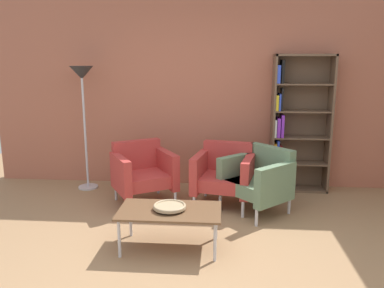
{
  "coord_description": "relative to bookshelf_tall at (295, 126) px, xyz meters",
  "views": [
    {
      "loc": [
        0.21,
        -3.23,
        1.85
      ],
      "look_at": [
        -0.12,
        0.84,
        0.95
      ],
      "focal_mm": 36.74,
      "sensor_mm": 36.0,
      "label": 1
    }
  ],
  "objects": [
    {
      "name": "coffee_table_low",
      "position": [
        -1.5,
        -1.92,
        -0.56
      ],
      "size": [
        1.0,
        0.56,
        0.4
      ],
      "color": "brown",
      "rests_on": "ground_plane"
    },
    {
      "name": "ground_plane",
      "position": [
        -1.21,
        -2.25,
        -0.93
      ],
      "size": [
        8.32,
        8.32,
        0.0
      ],
      "primitive_type": "plane",
      "color": "#9E7751"
    },
    {
      "name": "decorative_bowl",
      "position": [
        -1.5,
        -1.92,
        -0.49
      ],
      "size": [
        0.32,
        0.32,
        0.05
      ],
      "color": "tan",
      "rests_on": "coffee_table_low"
    },
    {
      "name": "floor_lamp_torchiere",
      "position": [
        -2.94,
        -0.19,
        0.52
      ],
      "size": [
        0.32,
        0.32,
        1.74
      ],
      "color": "silver",
      "rests_on": "ground_plane"
    },
    {
      "name": "bookshelf_tall",
      "position": [
        0.0,
        0.0,
        0.0
      ],
      "size": [
        0.8,
        0.3,
        1.9
      ],
      "color": "brown",
      "rests_on": "ground_plane"
    },
    {
      "name": "armchair_corner_red",
      "position": [
        -0.55,
        -0.87,
        -0.51
      ],
      "size": [
        0.95,
        0.95,
        0.78
      ],
      "rotation": [
        0.0,
        0.0,
        -0.81
      ],
      "color": "slate",
      "rests_on": "ground_plane"
    },
    {
      "name": "armchair_near_window",
      "position": [
        -0.97,
        -0.69,
        -0.51
      ],
      "size": [
        0.83,
        0.78,
        0.78
      ],
      "rotation": [
        0.0,
        0.0,
        -0.2
      ],
      "color": "#B73833",
      "rests_on": "ground_plane"
    },
    {
      "name": "armchair_spare_guest",
      "position": [
        -2.03,
        -0.68,
        -0.51
      ],
      "size": [
        0.94,
        0.92,
        0.78
      ],
      "rotation": [
        0.0,
        0.0,
        0.55
      ],
      "color": "#B73833",
      "rests_on": "ground_plane"
    },
    {
      "name": "brick_back_panel",
      "position": [
        -1.21,
        0.21,
        0.52
      ],
      "size": [
        6.4,
        0.12,
        2.9
      ],
      "primitive_type": "cube",
      "color": "#B2664C",
      "rests_on": "ground_plane"
    }
  ]
}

